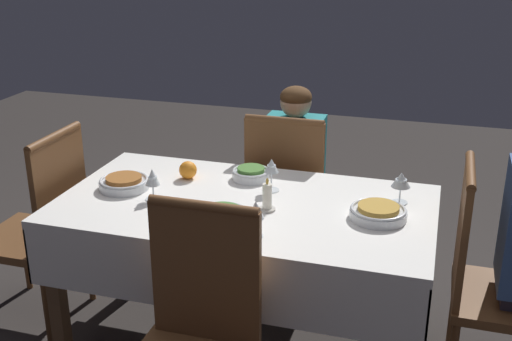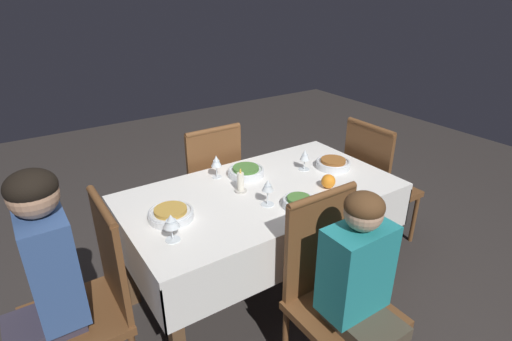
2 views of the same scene
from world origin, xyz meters
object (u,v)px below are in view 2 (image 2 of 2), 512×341
(candle_centerpiece, at_px, (241,183))
(chair_south, at_px, (334,288))
(wine_glass_west, at_px, (171,222))
(bowl_south, at_px, (299,202))
(wine_glass_south, at_px, (268,187))
(bowl_east, at_px, (333,163))
(bowl_west, at_px, (171,213))
(wine_glass_north, at_px, (216,162))
(person_child_teal, at_px, (363,298))
(person_adult_denim, at_px, (43,284))
(chair_west, at_px, (90,297))
(bowl_north, at_px, (246,171))
(orange_fruit, at_px, (328,181))
(chair_east, at_px, (375,181))
(chair_north, at_px, (208,184))
(dining_table, at_px, (262,204))
(wine_glass_east, at_px, (305,156))

(candle_centerpiece, bearing_deg, chair_south, -83.60)
(wine_glass_west, relative_size, bowl_south, 0.79)
(wine_glass_south, relative_size, bowl_east, 0.68)
(bowl_west, distance_m, wine_glass_south, 0.51)
(bowl_south, height_order, wine_glass_north, wine_glass_north)
(person_child_teal, distance_m, bowl_east, 1.03)
(chair_south, relative_size, bowl_south, 5.58)
(person_adult_denim, distance_m, wine_glass_north, 1.10)
(chair_west, xyz_separation_m, bowl_south, (1.05, -0.19, 0.25))
(person_child_teal, bearing_deg, bowl_west, 122.35)
(person_adult_denim, distance_m, wine_glass_west, 0.58)
(person_child_teal, xyz_separation_m, candle_centerpiece, (-0.08, 0.87, 0.21))
(chair_south, relative_size, bowl_north, 4.35)
(wine_glass_south, bearing_deg, orange_fruit, -4.36)
(chair_east, height_order, person_adult_denim, person_adult_denim)
(chair_west, bearing_deg, bowl_east, 93.10)
(chair_west, bearing_deg, wine_glass_north, 112.93)
(chair_east, relative_size, wine_glass_south, 6.52)
(orange_fruit, bearing_deg, person_child_teal, -120.09)
(wine_glass_north, bearing_deg, chair_north, 72.75)
(wine_glass_north, height_order, bowl_east, wine_glass_north)
(bowl_east, bearing_deg, dining_table, -179.20)
(chair_west, distance_m, bowl_north, 1.10)
(bowl_north, bearing_deg, candle_centerpiece, -130.04)
(dining_table, distance_m, wine_glass_south, 0.26)
(orange_fruit, bearing_deg, bowl_north, 127.18)
(bowl_north, relative_size, bowl_east, 1.02)
(person_adult_denim, bearing_deg, bowl_west, 97.35)
(person_child_teal, distance_m, wine_glass_south, 0.71)
(orange_fruit, bearing_deg, wine_glass_east, 80.20)
(chair_south, bearing_deg, bowl_west, 128.69)
(chair_north, bearing_deg, bowl_north, 96.69)
(chair_west, relative_size, person_child_teal, 0.91)
(chair_west, distance_m, bowl_south, 1.10)
(dining_table, relative_size, person_child_teal, 1.48)
(chair_west, distance_m, candle_centerpiece, 0.94)
(wine_glass_south, xyz_separation_m, orange_fruit, (0.40, -0.03, -0.07))
(dining_table, relative_size, chair_east, 1.63)
(bowl_west, xyz_separation_m, wine_glass_east, (0.93, 0.08, 0.07))
(wine_glass_west, bearing_deg, person_adult_denim, 168.96)
(wine_glass_north, bearing_deg, bowl_south, -71.11)
(chair_west, bearing_deg, orange_fruit, 85.24)
(chair_west, relative_size, candle_centerpiece, 6.83)
(wine_glass_west, relative_size, orange_fruit, 1.66)
(wine_glass_north, bearing_deg, wine_glass_west, -135.83)
(bowl_west, relative_size, wine_glass_north, 1.58)
(chair_east, distance_m, bowl_west, 1.57)
(bowl_west, relative_size, bowl_south, 1.31)
(wine_glass_south, bearing_deg, wine_glass_west, -177.33)
(wine_glass_north, bearing_deg, bowl_west, -145.47)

